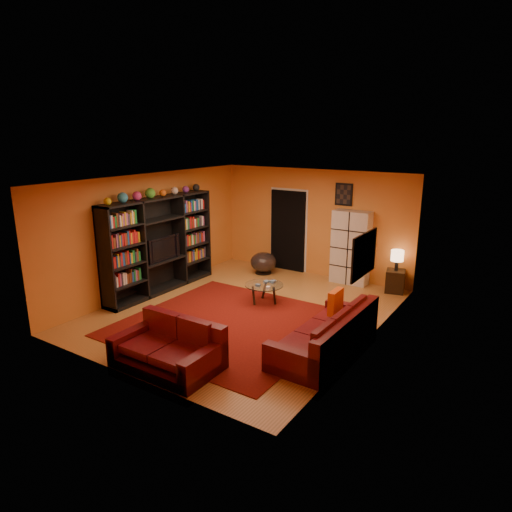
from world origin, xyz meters
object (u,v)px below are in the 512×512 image
Objects in this scene: entertainment_unit at (160,245)px; coffee_table at (264,287)px; loveseat at (171,348)px; storage_cabinet at (351,247)px; bowl_chair at (263,262)px; sofa at (330,336)px; side_table at (395,281)px; table_lamp at (397,256)px; tv at (161,248)px.

coffee_table is (2.36, 0.57, -0.69)m from entertainment_unit.
storage_cabinet is (0.77, 5.21, 0.58)m from loveseat.
sofa is at bearing -43.57° from bowl_chair.
loveseat is 4.91m from bowl_chair.
bowl_chair is at bearing 137.34° from sofa.
sofa reaches higher than bowl_chair.
side_table is 0.57m from table_lamp.
bowl_chair is (1.19, 2.33, -0.70)m from tv.
bowl_chair is at bearing -172.21° from table_lamp.
side_table is (1.87, 5.16, -0.03)m from loveseat.
side_table is at bearing 31.80° from entertainment_unit.
coffee_table is 2.07m from bowl_chair.
side_table is at bearing -20.42° from loveseat.
tv reaches higher than bowl_chair.
tv is 2.71m from bowl_chair.
tv reaches higher than side_table.
loveseat is at bearing -43.28° from entertainment_unit.
sofa is at bearing -47.75° from loveseat.
side_table is (4.38, 2.76, -0.74)m from tv.
table_lamp is at bearing 90.58° from sofa.
table_lamp is (2.07, 2.18, 0.46)m from coffee_table.
side_table is (1.10, -0.05, -0.61)m from storage_cabinet.
tv is 4.33m from storage_cabinet.
tv is (0.05, -0.01, -0.06)m from entertainment_unit.
bowl_chair is (-3.17, 3.02, 0.00)m from sofa.
storage_cabinet reaches higher than loveseat.
table_lamp is (1.87, 5.16, 0.54)m from loveseat.
side_table is at bearing 7.79° from bowl_chair.
coffee_table is at bearing 13.66° from entertainment_unit.
side_table is (2.07, 2.18, -0.11)m from coffee_table.
coffee_table is at bearing -75.73° from tv.
tv is at bearing -117.16° from bowl_chair.
sofa is 3.54× the size of bowl_chair.
bowl_chair is 1.31× the size of side_table.
coffee_table is 3.04m from table_lamp.
storage_cabinet is (0.97, 2.23, 0.50)m from coffee_table.
sofa is at bearing -31.87° from coffee_table.
table_lamp is at bearing 0.00° from side_table.
entertainment_unit reaches higher than storage_cabinet.
storage_cabinet is (3.33, 2.80, -0.19)m from entertainment_unit.
tv is 2.02× the size of table_lamp.
bowl_chair is 1.42× the size of table_lamp.
entertainment_unit reaches higher than loveseat.
loveseat is at bearing -136.34° from sofa.
tv is at bearing 45.83° from loveseat.
tv is 0.54× the size of storage_cabinet.
entertainment_unit reaches higher than table_lamp.
loveseat is (2.56, -2.41, -0.77)m from entertainment_unit.
sofa is at bearing -98.97° from tv.
entertainment_unit is at bearing 46.23° from loveseat.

